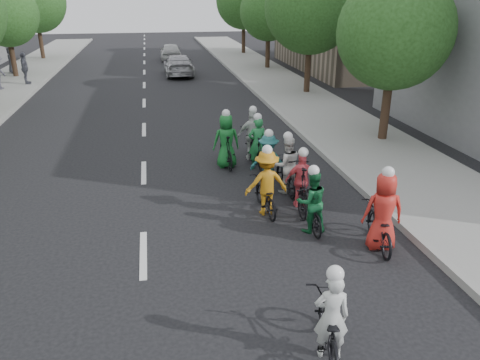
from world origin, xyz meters
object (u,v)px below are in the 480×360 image
object	(u,v)px
cyclist_4	(381,220)
follow_car_trail	(171,52)
cyclist_2	(266,188)
cyclist_5	(257,149)
cyclist_3	(301,183)
cyclist_8	(252,141)
cyclist_6	(286,170)
cyclist_7	(268,164)
cyclist_9	(226,146)
follow_car_lead	(179,65)
cyclist_1	(311,206)
spectator_1	(25,68)
spectator_2	(12,60)
cyclist_0	(329,324)

from	to	relation	value
cyclist_4	follow_car_trail	world-z (taller)	cyclist_4
cyclist_2	cyclist_5	distance (m)	3.32
cyclist_3	cyclist_8	world-z (taller)	cyclist_8
cyclist_2	cyclist_5	bearing A→B (deg)	-101.69
cyclist_2	cyclist_8	bearing A→B (deg)	-100.42
cyclist_6	cyclist_7	bearing A→B (deg)	-47.54
cyclist_9	follow_car_lead	size ratio (longest dim) A/B	0.40
cyclist_9	cyclist_6	bearing A→B (deg)	116.64
cyclist_1	cyclist_3	distance (m)	1.39
cyclist_3	follow_car_trail	size ratio (longest dim) A/B	0.48
cyclist_1	cyclist_2	xyz separation A→B (m)	(-0.81, 1.10, 0.05)
spectator_1	spectator_2	size ratio (longest dim) A/B	1.08
cyclist_0	cyclist_8	distance (m)	9.21
cyclist_7	cyclist_3	bearing A→B (deg)	120.88
cyclist_2	cyclist_3	world-z (taller)	cyclist_2
cyclist_8	spectator_1	xyz separation A→B (m)	(-10.44, 15.21, 0.44)
cyclist_6	spectator_1	distance (m)	21.08
cyclist_1	follow_car_trail	world-z (taller)	cyclist_1
follow_car_trail	spectator_1	size ratio (longest dim) A/B	2.22
cyclist_1	follow_car_trail	xyz separation A→B (m)	(-1.70, 30.51, 0.07)
cyclist_4	cyclist_6	xyz separation A→B (m)	(-1.16, 3.39, -0.04)
follow_car_lead	cyclist_2	bearing A→B (deg)	92.05
cyclist_1	cyclist_7	xyz separation A→B (m)	(-0.34, 2.79, 0.05)
follow_car_trail	cyclist_5	bearing A→B (deg)	93.76
cyclist_4	spectator_1	distance (m)	24.59
cyclist_9	spectator_1	size ratio (longest dim) A/B	1.03
cyclist_6	cyclist_8	xyz separation A→B (m)	(-0.34, 2.90, 0.01)
cyclist_0	cyclist_5	world-z (taller)	cyclist_5
cyclist_0	spectator_2	world-z (taller)	spectator_2
cyclist_2	follow_car_lead	bearing A→B (deg)	-91.01
cyclist_8	cyclist_7	bearing A→B (deg)	90.44
cyclist_8	cyclist_4	bearing A→B (deg)	105.62
cyclist_4	spectator_2	bearing A→B (deg)	-51.48
cyclist_9	follow_car_trail	bearing A→B (deg)	-91.91
cyclist_8	cyclist_9	xyz separation A→B (m)	(-0.98, -0.57, 0.07)
spectator_1	spectator_2	bearing A→B (deg)	16.24
cyclist_7	follow_car_lead	distance (m)	20.08
cyclist_3	follow_car_lead	bearing A→B (deg)	-78.72
cyclist_6	cyclist_8	size ratio (longest dim) A/B	0.96
cyclist_9	follow_car_lead	world-z (taller)	cyclist_9
cyclist_2	cyclist_6	distance (m)	1.53
cyclist_2	spectator_2	xyz separation A→B (m)	(-11.71, 23.72, 0.32)
cyclist_4	cyclist_5	size ratio (longest dim) A/B	1.06
cyclist_6	cyclist_9	size ratio (longest dim) A/B	0.98
cyclist_9	cyclist_0	bearing A→B (deg)	88.41
cyclist_2	follow_car_lead	xyz separation A→B (m)	(-0.75, 21.73, 0.00)
cyclist_5	spectator_1	world-z (taller)	spectator_1
cyclist_6	spectator_1	bearing A→B (deg)	-59.59
cyclist_1	cyclist_5	world-z (taller)	cyclist_5
cyclist_8	cyclist_0	bearing A→B (deg)	87.32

